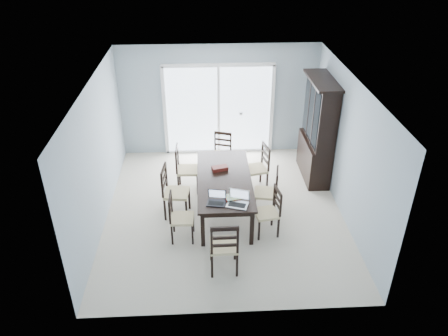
{
  "coord_description": "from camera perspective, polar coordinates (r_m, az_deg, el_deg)",
  "views": [
    {
      "loc": [
        -0.37,
        -6.91,
        5.0
      ],
      "look_at": [
        -0.0,
        0.0,
        0.97
      ],
      "focal_mm": 35.0,
      "sensor_mm": 36.0,
      "label": 1
    }
  ],
  "objects": [
    {
      "name": "railing",
      "position": [
        12.25,
        -1.09,
        8.94
      ],
      "size": [
        4.5,
        0.06,
        1.1
      ],
      "primitive_type": "cube",
      "color": "#99999E",
      "rests_on": "balcony"
    },
    {
      "name": "chair_end_near",
      "position": [
        6.83,
        0.02,
        -9.71
      ],
      "size": [
        0.44,
        0.45,
        1.16
      ],
      "rotation": [
        0.0,
        0.0,
        0.01
      ],
      "color": "black",
      "rests_on": "floor"
    },
    {
      "name": "chair_left_mid",
      "position": [
        8.16,
        -6.96,
        -2.39
      ],
      "size": [
        0.51,
        0.49,
        1.19
      ],
      "rotation": [
        0.0,
        0.0,
        -1.69
      ],
      "color": "black",
      "rests_on": "floor"
    },
    {
      "name": "wall_left",
      "position": [
        8.06,
        -16.16,
        1.62
      ],
      "size": [
        0.02,
        5.0,
        2.6
      ],
      "primitive_type": "cube",
      "color": "#92A3AE",
      "rests_on": "floor"
    },
    {
      "name": "chair_right_mid",
      "position": [
        8.2,
        6.11,
        -2.51
      ],
      "size": [
        0.49,
        0.48,
        1.11
      ],
      "rotation": [
        0.0,
        0.0,
        1.39
      ],
      "color": "black",
      "rests_on": "floor"
    },
    {
      "name": "chair_left_near",
      "position": [
        7.6,
        -6.19,
        -5.81
      ],
      "size": [
        0.41,
        0.4,
        1.04
      ],
      "rotation": [
        0.0,
        0.0,
        -1.6
      ],
      "color": "black",
      "rests_on": "floor"
    },
    {
      "name": "dining_table",
      "position": [
        8.16,
        0.03,
        -1.78
      ],
      "size": [
        1.0,
        2.2,
        0.75
      ],
      "color": "black",
      "rests_on": "floor"
    },
    {
      "name": "balcony",
      "position": [
        11.57,
        -0.89,
        4.37
      ],
      "size": [
        4.5,
        2.0,
        0.1
      ],
      "primitive_type": "cube",
      "color": "gray",
      "rests_on": "ground"
    },
    {
      "name": "ceiling",
      "position": [
        7.32,
        0.04,
        11.11
      ],
      "size": [
        5.0,
        5.0,
        0.0
      ],
      "primitive_type": "plane",
      "rotation": [
        3.14,
        0.0,
        0.0
      ],
      "color": "white",
      "rests_on": "back_wall"
    },
    {
      "name": "chair_end_far",
      "position": [
        9.57,
        -0.29,
        2.56
      ],
      "size": [
        0.5,
        0.51,
        1.05
      ],
      "rotation": [
        0.0,
        0.0,
        2.83
      ],
      "color": "black",
      "rests_on": "floor"
    },
    {
      "name": "sliding_door",
      "position": [
        10.17,
        -0.71,
        7.62
      ],
      "size": [
        2.52,
        0.05,
        2.18
      ],
      "color": "silver",
      "rests_on": "floor"
    },
    {
      "name": "book_stack",
      "position": [
        7.54,
        1.16,
        -3.87
      ],
      "size": [
        0.31,
        0.26,
        0.04
      ],
      "rotation": [
        0.0,
        0.0,
        0.08
      ],
      "color": "maroon",
      "rests_on": "dining_table"
    },
    {
      "name": "chair_left_far",
      "position": [
        8.9,
        -5.39,
        0.52
      ],
      "size": [
        0.46,
        0.45,
        1.15
      ],
      "rotation": [
        0.0,
        0.0,
        -1.61
      ],
      "color": "black",
      "rests_on": "floor"
    },
    {
      "name": "chair_right_near",
      "position": [
        7.74,
        6.22,
        -5.04
      ],
      "size": [
        0.46,
        0.45,
        1.05
      ],
      "rotation": [
        0.0,
        0.0,
        1.74
      ],
      "color": "black",
      "rests_on": "floor"
    },
    {
      "name": "china_hutch",
      "position": [
        9.36,
        12.13,
        4.73
      ],
      "size": [
        0.5,
        1.38,
        2.2
      ],
      "color": "black",
      "rests_on": "floor"
    },
    {
      "name": "laptop_dark",
      "position": [
        7.39,
        -1.05,
        -4.34
      ],
      "size": [
        0.35,
        0.27,
        0.22
      ],
      "rotation": [
        0.0,
        0.0,
        -0.19
      ],
      "color": "black",
      "rests_on": "dining_table"
    },
    {
      "name": "laptop_silver",
      "position": [
        7.35,
        1.76,
        -4.5
      ],
      "size": [
        0.42,
        0.35,
        0.24
      ],
      "rotation": [
        0.0,
        0.0,
        -0.32
      ],
      "color": "silver",
      "rests_on": "dining_table"
    },
    {
      "name": "back_wall",
      "position": [
        10.11,
        -0.72,
        8.79
      ],
      "size": [
        4.5,
        0.02,
        2.6
      ],
      "primitive_type": "cube",
      "color": "#92A3AE",
      "rests_on": "floor"
    },
    {
      "name": "floor",
      "position": [
        8.53,
        0.03,
        -5.62
      ],
      "size": [
        5.0,
        5.0,
        0.0
      ],
      "primitive_type": "plane",
      "color": "beige",
      "rests_on": "ground"
    },
    {
      "name": "cell_phone",
      "position": [
        7.36,
        0.24,
        -4.94
      ],
      "size": [
        0.11,
        0.06,
        0.01
      ],
      "primitive_type": "cube",
      "rotation": [
        0.0,
        0.0,
        0.16
      ],
      "color": "black",
      "rests_on": "dining_table"
    },
    {
      "name": "chair_right_far",
      "position": [
        8.96,
        4.75,
        0.72
      ],
      "size": [
        0.52,
        0.51,
        1.13
      ],
      "rotation": [
        0.0,
        0.0,
        1.8
      ],
      "color": "black",
      "rests_on": "floor"
    },
    {
      "name": "hot_tub",
      "position": [
        11.34,
        -2.04,
        6.89
      ],
      "size": [
        2.26,
        2.1,
        1.01
      ],
      "rotation": [
        0.0,
        0.0,
        -0.21
      ],
      "color": "brown",
      "rests_on": "balcony"
    },
    {
      "name": "wall_right",
      "position": [
        8.26,
        15.83,
        2.41
      ],
      "size": [
        0.02,
        5.0,
        2.6
      ],
      "primitive_type": "cube",
      "color": "#92A3AE",
      "rests_on": "floor"
    },
    {
      "name": "game_box",
      "position": [
        8.35,
        -0.55,
        -0.04
      ],
      "size": [
        0.33,
        0.22,
        0.08
      ],
      "primitive_type": "cube",
      "rotation": [
        0.0,
        0.0,
        0.26
      ],
      "color": "#480E10",
      "rests_on": "dining_table"
    }
  ]
}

